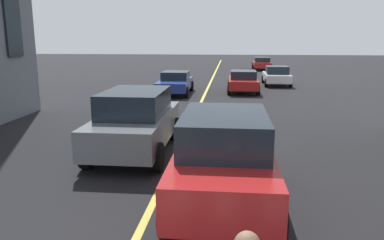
{
  "coord_description": "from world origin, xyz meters",
  "views": [
    {
      "loc": [
        -0.74,
        -1.55,
        3.37
      ],
      "look_at": [
        9.11,
        -0.55,
        1.22
      ],
      "focal_mm": 35.24,
      "sensor_mm": 36.0,
      "label": 1
    }
  ],
  "objects": [
    {
      "name": "car_grey_mid",
      "position": [
        9.96,
        1.22,
        0.97
      ],
      "size": [
        4.7,
        2.14,
        1.88
      ],
      "color": "slate",
      "rests_on": "ground_plane"
    },
    {
      "name": "car_red_near",
      "position": [
        41.12,
        -4.9,
        0.7
      ],
      "size": [
        4.4,
        1.95,
        1.37
      ],
      "color": "#B21E1E",
      "rests_on": "ground_plane"
    },
    {
      "name": "car_white_far",
      "position": [
        27.34,
        -4.9,
        0.7
      ],
      "size": [
        3.9,
        1.89,
        1.4
      ],
      "color": "silver",
      "rests_on": "ground_plane"
    },
    {
      "name": "car_blue_parked_b",
      "position": [
        22.24,
        1.84,
        0.7
      ],
      "size": [
        4.4,
        1.95,
        1.37
      ],
      "color": "navy",
      "rests_on": "ground_plane"
    },
    {
      "name": "lane_centre_line",
      "position": [
        20.0,
        0.0,
        0.0
      ],
      "size": [
        80.0,
        0.16,
        0.01
      ],
      "color": "#D8C64C",
      "rests_on": "ground_plane"
    },
    {
      "name": "car_red_trailing",
      "position": [
        23.52,
        -2.35,
        0.7
      ],
      "size": [
        4.4,
        1.95,
        1.37
      ],
      "color": "#B21E1E",
      "rests_on": "ground_plane"
    },
    {
      "name": "car_red_oncoming",
      "position": [
        6.77,
        -1.46,
        0.97
      ],
      "size": [
        4.7,
        2.14,
        1.88
      ],
      "color": "#B21E1E",
      "rests_on": "ground_plane"
    }
  ]
}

